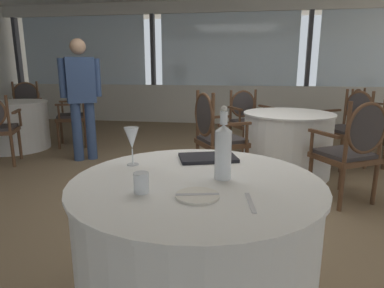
# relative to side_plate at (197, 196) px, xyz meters

# --- Properties ---
(ground_plane) EXTENTS (14.70, 14.70, 0.00)m
(ground_plane) POSITION_rel_side_plate_xyz_m (-0.25, 1.93, -0.74)
(ground_plane) COLOR #756047
(window_wall_far) EXTENTS (10.67, 0.14, 2.63)m
(window_wall_far) POSITION_rel_side_plate_xyz_m (-0.25, 6.18, 0.31)
(window_wall_far) COLOR beige
(window_wall_far) RESTS_ON ground_plane
(foreground_table) EXTENTS (1.18, 1.18, 0.73)m
(foreground_table) POSITION_rel_side_plate_xyz_m (-0.04, 0.21, -0.37)
(foreground_table) COLOR white
(foreground_table) RESTS_ON ground_plane
(side_plate) EXTENTS (0.18, 0.18, 0.01)m
(side_plate) POSITION_rel_side_plate_xyz_m (0.00, 0.00, 0.00)
(side_plate) COLOR silver
(side_plate) RESTS_ON foreground_table
(butter_knife) EXTENTS (0.18, 0.06, 0.00)m
(butter_knife) POSITION_rel_side_plate_xyz_m (0.00, 0.00, 0.01)
(butter_knife) COLOR silver
(butter_knife) RESTS_ON foreground_table
(dinner_fork) EXTENTS (0.05, 0.19, 0.00)m
(dinner_fork) POSITION_rel_side_plate_xyz_m (0.21, -0.03, -0.00)
(dinner_fork) COLOR silver
(dinner_fork) RESTS_ON foreground_table
(water_bottle) EXTENTS (0.08, 0.08, 0.35)m
(water_bottle) POSITION_rel_side_plate_xyz_m (0.08, 0.24, 0.13)
(water_bottle) COLOR white
(water_bottle) RESTS_ON foreground_table
(wine_glass) EXTENTS (0.08, 0.08, 0.21)m
(wine_glass) POSITION_rel_side_plate_xyz_m (-0.41, 0.39, 0.14)
(wine_glass) COLOR white
(wine_glass) RESTS_ON foreground_table
(water_tumbler) EXTENTS (0.06, 0.06, 0.09)m
(water_tumbler) POSITION_rel_side_plate_xyz_m (-0.24, 0.01, 0.04)
(water_tumbler) COLOR white
(water_tumbler) RESTS_ON foreground_table
(menu_book) EXTENTS (0.36, 0.29, 0.02)m
(menu_book) POSITION_rel_side_plate_xyz_m (-0.02, 0.56, 0.01)
(menu_book) COLOR black
(menu_book) RESTS_ON foreground_table
(background_table_0) EXTENTS (1.03, 1.03, 0.73)m
(background_table_0) POSITION_rel_side_plate_xyz_m (0.67, 2.67, -0.37)
(background_table_0) COLOR white
(background_table_0) RESTS_ON ground_plane
(dining_chair_0_0) EXTENTS (0.65, 0.63, 0.97)m
(dining_chair_0_0) POSITION_rel_side_plate_xyz_m (1.15, 1.85, -0.18)
(dining_chair_0_0) COLOR brown
(dining_chair_0_0) RESTS_ON ground_plane
(dining_chair_0_1) EXTENTS (0.63, 0.65, 0.97)m
(dining_chair_0_1) POSITION_rel_side_plate_xyz_m (1.49, 3.15, -0.17)
(dining_chair_0_1) COLOR brown
(dining_chair_0_1) RESTS_ON ground_plane
(dining_chair_0_2) EXTENTS (0.65, 0.63, 0.93)m
(dining_chair_0_2) POSITION_rel_side_plate_xyz_m (0.20, 3.48, -0.18)
(dining_chair_0_2) COLOR brown
(dining_chair_0_2) RESTS_ON ground_plane
(dining_chair_0_3) EXTENTS (0.63, 0.65, 1.01)m
(dining_chair_0_3) POSITION_rel_side_plate_xyz_m (-0.15, 2.19, -0.15)
(dining_chair_0_3) COLOR brown
(dining_chair_0_3) RESTS_ON ground_plane
(dining_chair_1_0) EXTENTS (0.66, 0.66, 0.91)m
(dining_chair_1_0) POSITION_rel_side_plate_xyz_m (2.08, 4.48, -0.21)
(dining_chair_1_0) COLOR brown
(dining_chair_1_0) RESTS_ON ground_plane
(background_table_2) EXTENTS (1.02, 1.02, 0.73)m
(background_table_2) POSITION_rel_side_plate_xyz_m (-3.34, 3.26, -0.37)
(background_table_2) COLOR white
(background_table_2) RESTS_ON ground_plane
(dining_chair_2_0) EXTENTS (0.64, 0.61, 1.00)m
(dining_chair_2_0) POSITION_rel_side_plate_xyz_m (-3.73, 4.12, -0.16)
(dining_chair_2_0) COLOR brown
(dining_chair_2_0) RESTS_ON ground_plane
(dining_chair_2_3) EXTENTS (0.61, 0.64, 1.00)m
(dining_chair_2_3) POSITION_rel_side_plate_xyz_m (-2.48, 3.65, -0.15)
(dining_chair_2_3) COLOR brown
(dining_chair_2_3) RESTS_ON ground_plane
(diner_person_0) EXTENTS (0.45, 0.37, 1.61)m
(diner_person_0) POSITION_rel_side_plate_xyz_m (-1.98, 2.86, 0.17)
(diner_person_0) COLOR #334770
(diner_person_0) RESTS_ON ground_plane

